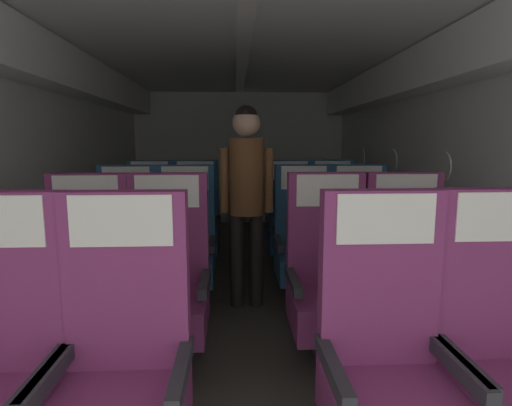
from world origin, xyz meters
TOP-DOWN VIEW (x-y plane):
  - ground at (0.00, 3.41)m, footprint 3.73×7.22m
  - fuselage_shell at (0.00, 3.70)m, footprint 3.61×6.87m
  - seat_a_left_aisle at (-0.52, 1.45)m, footprint 0.52×0.52m
  - seat_a_right_aisle at (1.00, 1.46)m, footprint 0.52×0.52m
  - seat_a_right_window at (0.51, 1.44)m, footprint 0.52×0.52m
  - seat_b_left_window at (-0.99, 2.41)m, footprint 0.52×0.52m
  - seat_b_left_aisle at (-0.50, 2.40)m, footprint 0.52×0.52m
  - seat_b_right_aisle at (1.00, 2.40)m, footprint 0.52×0.52m
  - seat_b_right_window at (0.50, 2.40)m, footprint 0.52×0.52m
  - seat_c_left_window at (-0.99, 3.33)m, footprint 0.52×0.52m
  - seat_c_left_aisle at (-0.50, 3.34)m, footprint 0.52×0.52m
  - seat_c_right_aisle at (0.99, 3.33)m, footprint 0.52×0.52m
  - seat_c_right_window at (0.51, 3.35)m, footprint 0.52×0.52m
  - seat_d_left_window at (-0.99, 4.28)m, footprint 0.52×0.52m
  - seat_d_left_aisle at (-0.51, 4.28)m, footprint 0.52×0.52m
  - seat_d_right_aisle at (0.99, 4.30)m, footprint 0.52×0.52m
  - seat_d_right_window at (0.51, 4.28)m, footprint 0.52×0.52m
  - flight_attendant at (0.01, 3.24)m, footprint 0.43×0.28m

SIDE VIEW (x-z plane):
  - ground at x=0.00m, z-range -0.02..0.00m
  - seat_a_left_aisle at x=-0.52m, z-range -0.10..1.06m
  - seat_a_right_aisle at x=1.00m, z-range -0.10..1.06m
  - seat_a_right_window at x=0.51m, z-range -0.10..1.06m
  - seat_b_left_window at x=-0.99m, z-range -0.10..1.06m
  - seat_b_left_aisle at x=-0.50m, z-range -0.10..1.06m
  - seat_b_right_aisle at x=1.00m, z-range -0.10..1.06m
  - seat_b_right_window at x=0.50m, z-range -0.10..1.06m
  - seat_c_left_window at x=-0.99m, z-range -0.10..1.06m
  - seat_c_left_aisle at x=-0.50m, z-range -0.10..1.06m
  - seat_c_right_aisle at x=0.99m, z-range -0.10..1.06m
  - seat_c_right_window at x=0.51m, z-range -0.10..1.06m
  - seat_d_left_window at x=-0.99m, z-range -0.10..1.06m
  - seat_d_left_aisle at x=-0.51m, z-range -0.10..1.06m
  - seat_d_right_aisle at x=0.99m, z-range -0.10..1.06m
  - seat_d_right_window at x=0.51m, z-range -0.10..1.06m
  - flight_attendant at x=0.01m, z-range 0.20..1.84m
  - fuselage_shell at x=0.00m, z-range 0.48..2.72m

